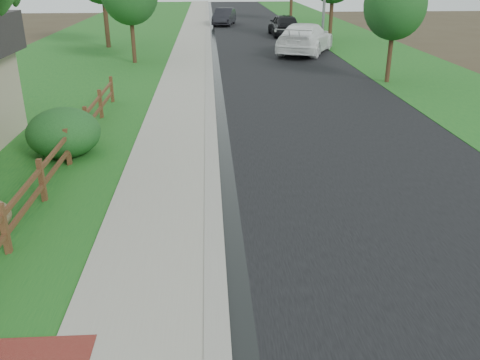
{
  "coord_description": "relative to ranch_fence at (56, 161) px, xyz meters",
  "views": [
    {
      "loc": [
        0.36,
        -6.03,
        5.19
      ],
      "look_at": [
        0.97,
        3.73,
        1.08
      ],
      "focal_mm": 38.0,
      "sensor_mm": 36.0,
      "label": 1
    }
  ],
  "objects": [
    {
      "name": "dark_car_far",
      "position": [
        5.6,
        38.32,
        0.17
      ],
      "size": [
        2.53,
        4.92,
        1.54
      ],
      "primitive_type": "imported",
      "rotation": [
        0.0,
        0.0,
        -0.2
      ],
      "color": "black",
      "rests_on": "road"
    },
    {
      "name": "ranch_fence",
      "position": [
        0.0,
        0.0,
        0.0
      ],
      "size": [
        0.12,
        16.92,
        1.1
      ],
      "color": "#4C2A19",
      "rests_on": "ground"
    },
    {
      "name": "wet_gutter",
      "position": [
        4.35,
        28.6,
        -0.6
      ],
      "size": [
        0.5,
        90.0,
        0.0
      ],
      "primitive_type": "cube",
      "color": "black",
      "rests_on": "road"
    },
    {
      "name": "curb",
      "position": [
        4.0,
        28.6,
        -0.56
      ],
      "size": [
        0.4,
        90.0,
        0.12
      ],
      "primitive_type": "cube",
      "color": "gray",
      "rests_on": "ground"
    },
    {
      "name": "lawn_near",
      "position": [
        -4.4,
        28.6,
        -0.6
      ],
      "size": [
        9.0,
        90.0,
        0.04
      ],
      "primitive_type": "cube",
      "color": "#17531C",
      "rests_on": "ground"
    },
    {
      "name": "grass_strip",
      "position": [
        0.8,
        28.6,
        -0.59
      ],
      "size": [
        1.6,
        90.0,
        0.06
      ],
      "primitive_type": "cube",
      "color": "#17531C",
      "rests_on": "ground"
    },
    {
      "name": "tree_near_right",
      "position": [
        12.6,
        11.63,
        2.95
      ],
      "size": [
        2.86,
        2.86,
        5.15
      ],
      "color": "#392317",
      "rests_on": "ground"
    },
    {
      "name": "sidewalk",
      "position": [
        2.7,
        28.6,
        -0.57
      ],
      "size": [
        2.2,
        90.0,
        0.1
      ],
      "primitive_type": "cube",
      "color": "gray",
      "rests_on": "ground"
    },
    {
      "name": "white_suv",
      "position": [
        10.22,
        20.76,
        0.35
      ],
      "size": [
        5.05,
        7.06,
        1.9
      ],
      "primitive_type": "imported",
      "rotation": [
        0.0,
        0.0,
        2.73
      ],
      "color": "white",
      "rests_on": "road"
    },
    {
      "name": "dark_car_mid",
      "position": [
        10.12,
        29.62,
        0.28
      ],
      "size": [
        2.18,
        5.18,
        1.75
      ],
      "primitive_type": "imported",
      "rotation": [
        0.0,
        0.0,
        3.16
      ],
      "color": "black",
      "rests_on": "road"
    },
    {
      "name": "road",
      "position": [
        8.2,
        28.6,
        -0.61
      ],
      "size": [
        8.0,
        90.0,
        0.02
      ],
      "primitive_type": "cube",
      "color": "black",
      "rests_on": "ground"
    },
    {
      "name": "verge_far",
      "position": [
        15.1,
        28.6,
        -0.6
      ],
      "size": [
        6.0,
        90.0,
        0.04
      ],
      "primitive_type": "cube",
      "color": "#17531C",
      "rests_on": "ground"
    },
    {
      "name": "shrub_d",
      "position": [
        -0.3,
        2.05,
        0.1
      ],
      "size": [
        2.37,
        2.37,
        1.44
      ],
      "primitive_type": "ellipsoid",
      "rotation": [
        0.0,
        0.0,
        -0.13
      ],
      "color": "#174219",
      "rests_on": "ground"
    },
    {
      "name": "ground",
      "position": [
        3.6,
        -6.4,
        -0.62
      ],
      "size": [
        120.0,
        120.0,
        0.0
      ],
      "primitive_type": "plane",
      "color": "#3C3221"
    }
  ]
}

